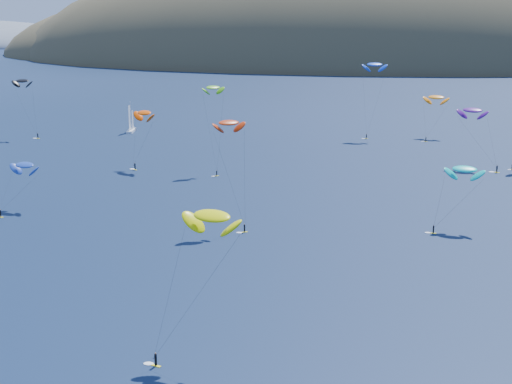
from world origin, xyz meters
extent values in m
ellipsoid|color=#3D3526|center=(20.00, 560.00, -12.60)|extent=(600.00, 300.00, 210.00)
ellipsoid|color=#3D3526|center=(-140.00, 590.00, -7.20)|extent=(340.00, 240.00, 120.00)
ellipsoid|color=slate|center=(-340.00, 720.00, -2.64)|extent=(240.00, 180.00, 44.00)
cube|color=white|center=(-60.91, 192.98, 0.37)|extent=(3.01, 8.16, 0.96)
cylinder|color=white|center=(-60.91, 193.51, 5.96)|extent=(0.15, 0.15, 11.17)
cube|color=yellow|center=(-40.04, 132.66, 0.04)|extent=(1.56, 1.30, 0.09)
cylinder|color=black|center=(-40.04, 132.66, 1.04)|extent=(0.37, 0.37, 1.69)
sphere|color=#8C6047|center=(-40.04, 132.66, 2.02)|extent=(0.28, 0.28, 0.28)
ellipsoid|color=#EC4700|center=(-37.94, 137.01, 16.27)|extent=(9.19, 8.16, 4.73)
cube|color=yellow|center=(-1.29, 20.94, 0.04)|extent=(1.53, 0.88, 0.08)
cylinder|color=black|center=(-1.29, 20.94, 0.96)|extent=(0.35, 0.35, 1.57)
sphere|color=#8C6047|center=(-1.29, 20.94, 1.88)|extent=(0.26, 0.26, 0.26)
ellipsoid|color=#E2E704|center=(5.34, 27.79, 19.56)|extent=(9.50, 6.64, 4.83)
cube|color=yellow|center=(-14.82, 128.75, 0.03)|extent=(1.22, 1.04, 0.07)
cylinder|color=black|center=(-14.82, 128.75, 0.82)|extent=(0.29, 0.29, 1.33)
sphere|color=#8C6047|center=(-14.82, 128.75, 1.59)|extent=(0.22, 0.22, 0.22)
ellipsoid|color=#55B817|center=(-17.27, 137.41, 23.97)|extent=(7.17, 6.44, 3.70)
cube|color=yellow|center=(27.25, 192.20, 0.04)|extent=(1.38, 0.54, 0.07)
cylinder|color=black|center=(27.25, 192.20, 0.88)|extent=(0.32, 0.32, 1.44)
sphere|color=#8C6047|center=(27.25, 192.20, 1.72)|extent=(0.24, 0.24, 0.24)
ellipsoid|color=#0C3ACD|center=(29.16, 197.78, 26.00)|extent=(8.91, 4.90, 4.75)
cube|color=yellow|center=(41.21, 84.97, 0.04)|extent=(1.43, 0.63, 0.08)
cylinder|color=black|center=(41.21, 84.97, 0.91)|extent=(0.32, 0.32, 1.48)
sphere|color=#8C6047|center=(41.21, 84.97, 1.77)|extent=(0.25, 0.25, 0.25)
ellipsoid|color=#00BBB4|center=(47.57, 90.98, 12.93)|extent=(8.60, 5.09, 4.51)
cube|color=yellow|center=(64.42, 144.77, 0.04)|extent=(1.68, 0.94, 0.09)
cylinder|color=black|center=(64.42, 144.77, 1.06)|extent=(0.38, 0.38, 1.73)
sphere|color=#8C6047|center=(64.42, 144.77, 2.06)|extent=(0.29, 0.29, 0.29)
ellipsoid|color=#480D7A|center=(57.61, 153.13, 16.75)|extent=(9.53, 6.50, 4.86)
cube|color=yellow|center=(69.60, 149.61, 0.03)|extent=(1.24, 1.04, 0.07)
cylinder|color=black|center=(69.60, 149.61, 0.83)|extent=(0.30, 0.30, 1.35)
sphere|color=#8C6047|center=(69.60, 149.61, 1.62)|extent=(0.23, 0.23, 0.23)
cube|color=yellow|center=(1.22, 79.84, 0.04)|extent=(1.41, 1.03, 0.08)
cylinder|color=black|center=(1.22, 79.84, 0.91)|extent=(0.33, 0.33, 1.49)
sphere|color=#8C6047|center=(1.22, 79.84, 1.78)|extent=(0.25, 0.25, 0.25)
ellipsoid|color=red|center=(-2.98, 85.22, 22.74)|extent=(7.70, 6.26, 3.91)
cube|color=yellow|center=(-55.91, 82.43, 0.04)|extent=(1.49, 0.82, 0.08)
cylinder|color=black|center=(-55.91, 82.43, 0.94)|extent=(0.33, 0.33, 1.53)
sphere|color=#8C6047|center=(-55.91, 82.43, 1.82)|extent=(0.26, 0.26, 0.26)
ellipsoid|color=#1D3C9F|center=(-53.52, 91.35, 10.36)|extent=(8.76, 5.95, 4.47)
cube|color=yellow|center=(47.95, 189.73, 0.04)|extent=(1.35, 0.67, 0.07)
cylinder|color=black|center=(47.95, 189.73, 0.85)|extent=(0.30, 0.30, 1.38)
sphere|color=#8C6047|center=(47.95, 189.73, 1.65)|extent=(0.23, 0.23, 0.23)
ellipsoid|color=orange|center=(51.69, 200.73, 14.31)|extent=(9.56, 6.08, 4.93)
cube|color=yellow|center=(-89.86, 174.95, 0.04)|extent=(1.58, 0.66, 0.08)
cylinder|color=black|center=(-89.86, 174.95, 1.01)|extent=(0.36, 0.36, 1.64)
sphere|color=#8C6047|center=(-89.86, 174.95, 1.96)|extent=(0.28, 0.28, 0.28)
ellipsoid|color=black|center=(-95.98, 178.80, 20.21)|extent=(8.32, 4.75, 4.40)
camera|label=1|loc=(25.00, -63.39, 47.97)|focal=50.00mm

